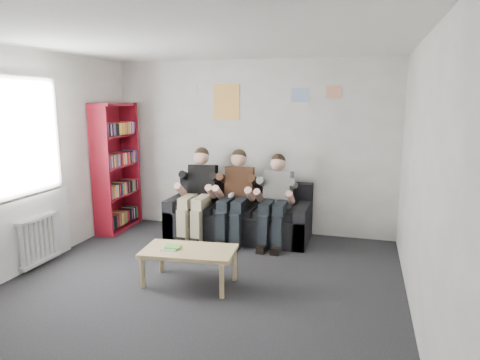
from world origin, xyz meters
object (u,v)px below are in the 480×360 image
object	(u,v)px
sofa	(239,217)
person_left	(198,194)
bookshelf	(117,167)
coffee_table	(189,254)
person_middle	(236,197)
person_right	(275,200)

from	to	relation	value
sofa	person_left	distance (m)	0.73
bookshelf	coffee_table	distance (m)	2.64
bookshelf	person_left	bearing A→B (deg)	-6.11
person_middle	person_right	distance (m)	0.60
sofa	coffee_table	world-z (taller)	sofa
bookshelf	person_middle	size ratio (longest dim) A/B	1.50
bookshelf	person_right	bearing A→B (deg)	-5.63
coffee_table	person_middle	size ratio (longest dim) A/B	0.77
bookshelf	coffee_table	size ratio (longest dim) A/B	1.95
person_left	person_middle	world-z (taller)	person_left
person_middle	person_right	bearing A→B (deg)	-6.87
person_right	person_middle	bearing A→B (deg)	-174.66
sofa	person_right	world-z (taller)	person_right
sofa	person_right	xyz separation A→B (m)	(0.60, -0.20, 0.35)
coffee_table	person_left	xyz separation A→B (m)	(-0.55, 1.65, 0.31)
person_left	person_right	world-z (taller)	person_left
coffee_table	person_right	world-z (taller)	person_right
sofa	person_left	world-z (taller)	person_left
bookshelf	person_middle	world-z (taller)	bookshelf
bookshelf	person_left	world-z (taller)	bookshelf
sofa	bookshelf	size ratio (longest dim) A/B	1.05
sofa	person_left	size ratio (longest dim) A/B	1.57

